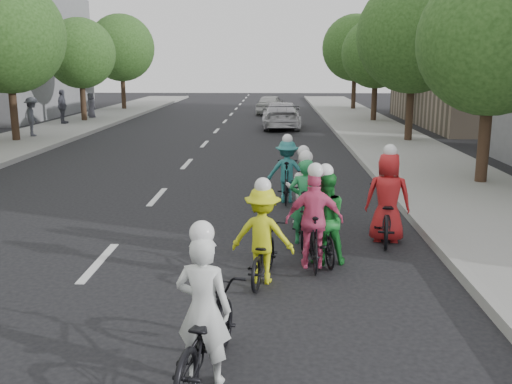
# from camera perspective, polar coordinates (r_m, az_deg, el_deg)

# --- Properties ---
(ground) EXTENTS (120.00, 120.00, 0.00)m
(ground) POSITION_cam_1_polar(r_m,az_deg,el_deg) (10.30, -15.45, -6.82)
(ground) COLOR black
(ground) RESTS_ON ground
(curb_left) EXTENTS (0.18, 80.00, 0.18)m
(curb_left) POSITION_cam_1_polar(r_m,az_deg,el_deg) (21.54, -23.07, 2.93)
(curb_left) COLOR #999993
(curb_left) RESTS_ON ground
(sidewalk_right) EXTENTS (4.00, 80.00, 0.15)m
(sidewalk_right) POSITION_cam_1_polar(r_m,az_deg,el_deg) (20.15, 16.19, 2.79)
(sidewalk_right) COLOR gray
(sidewalk_right) RESTS_ON ground
(curb_right) EXTENTS (0.18, 80.00, 0.18)m
(curb_right) POSITION_cam_1_polar(r_m,az_deg,el_deg) (19.76, 10.70, 2.93)
(curb_right) COLOR #999993
(curb_right) RESTS_ON ground
(bldg_se) EXTENTS (10.00, 14.00, 8.00)m
(bldg_se) POSITION_cam_1_polar(r_m,az_deg,el_deg) (35.69, 23.85, 12.65)
(bldg_se) COLOR gray
(bldg_se) RESTS_ON ground
(tree_l_3) EXTENTS (4.80, 4.80, 6.93)m
(tree_l_3) POSITION_cam_1_polar(r_m,az_deg,el_deg) (26.76, -23.65, 14.13)
(tree_l_3) COLOR black
(tree_l_3) RESTS_ON ground
(tree_l_4) EXTENTS (4.00, 4.00, 5.97)m
(tree_l_4) POSITION_cam_1_polar(r_m,az_deg,el_deg) (35.11, -17.18, 13.11)
(tree_l_4) COLOR black
(tree_l_4) RESTS_ON ground
(tree_l_5) EXTENTS (4.80, 4.80, 6.93)m
(tree_l_5) POSITION_cam_1_polar(r_m,az_deg,el_deg) (43.74, -13.34, 13.85)
(tree_l_5) COLOR black
(tree_l_5) RESTS_ON ground
(tree_r_0) EXTENTS (4.00, 4.00, 5.97)m
(tree_r_0) POSITION_cam_1_polar(r_m,az_deg,el_deg) (16.88, 22.59, 13.80)
(tree_r_0) COLOR black
(tree_r_0) RESTS_ON ground
(tree_r_1) EXTENTS (4.80, 4.80, 6.93)m
(tree_r_1) POSITION_cam_1_polar(r_m,az_deg,el_deg) (25.54, 15.51, 14.83)
(tree_r_1) COLOR black
(tree_r_1) RESTS_ON ground
(tree_r_2) EXTENTS (4.00, 4.00, 5.97)m
(tree_r_2) POSITION_cam_1_polar(r_m,az_deg,el_deg) (34.34, 11.94, 13.41)
(tree_r_2) COLOR black
(tree_r_2) RESTS_ON ground
(tree_r_3) EXTENTS (4.80, 4.80, 6.93)m
(tree_r_3) POSITION_cam_1_polar(r_m,az_deg,el_deg) (43.25, 9.90, 14.01)
(tree_r_3) COLOR black
(tree_r_3) RESTS_ON ground
(cyclist_0) EXTENTS (1.02, 1.97, 1.80)m
(cyclist_0) POSITION_cam_1_polar(r_m,az_deg,el_deg) (6.32, -5.14, -13.36)
(cyclist_0) COLOR black
(cyclist_0) RESTS_ON ground
(cyclist_1) EXTENTS (0.86, 1.56, 1.74)m
(cyclist_1) POSITION_cam_1_polar(r_m,az_deg,el_deg) (9.84, 6.82, -3.34)
(cyclist_1) COLOR black
(cyclist_1) RESTS_ON ground
(cyclist_2) EXTENTS (1.07, 1.70, 1.68)m
(cyclist_2) POSITION_cam_1_polar(r_m,az_deg,el_deg) (8.94, 0.67, -5.19)
(cyclist_2) COLOR black
(cyclist_2) RESTS_ON ground
(cyclist_3) EXTENTS (0.97, 1.55, 1.79)m
(cyclist_3) POSITION_cam_1_polar(r_m,az_deg,el_deg) (9.61, 5.81, -3.69)
(cyclist_3) COLOR black
(cyclist_3) RESTS_ON ground
(cyclist_4) EXTENTS (1.02, 2.03, 1.89)m
(cyclist_4) POSITION_cam_1_polar(r_m,az_deg,el_deg) (11.27, 12.94, -1.50)
(cyclist_4) COLOR black
(cyclist_4) RESTS_ON ground
(cyclist_5) EXTENTS (0.68, 1.82, 1.80)m
(cyclist_5) POSITION_cam_1_polar(r_m,az_deg,el_deg) (10.90, 4.89, -1.84)
(cyclist_5) COLOR black
(cyclist_5) RESTS_ON ground
(cyclist_6) EXTENTS (0.81, 1.66, 1.70)m
(cyclist_6) POSITION_cam_1_polar(r_m,az_deg,el_deg) (12.25, 4.68, -0.37)
(cyclist_6) COLOR black
(cyclist_6) RESTS_ON ground
(cyclist_7) EXTENTS (1.03, 1.77, 1.70)m
(cyclist_7) POSITION_cam_1_polar(r_m,az_deg,el_deg) (14.13, 3.11, 1.64)
(cyclist_7) COLOR black
(cyclist_7) RESTS_ON ground
(follow_car_lead) EXTENTS (2.02, 4.90, 1.42)m
(follow_car_lead) POSITION_cam_1_polar(r_m,az_deg,el_deg) (30.61, 2.54, 7.69)
(follow_car_lead) COLOR #B9B8BE
(follow_car_lead) RESTS_ON ground
(follow_car_trail) EXTENTS (2.18, 4.13, 1.34)m
(follow_car_trail) POSITION_cam_1_polar(r_m,az_deg,el_deg) (39.48, 1.47, 8.75)
(follow_car_trail) COLOR silver
(follow_car_trail) RESTS_ON ground
(spectator_0) EXTENTS (0.92, 1.27, 1.77)m
(spectator_0) POSITION_cam_1_polar(r_m,az_deg,el_deg) (27.97, -21.45, 7.03)
(spectator_0) COLOR #4B4D58
(spectator_0) RESTS_ON sidewalk_left
(spectator_1) EXTENTS (0.46, 1.09, 1.86)m
(spectator_1) POSITION_cam_1_polar(r_m,az_deg,el_deg) (33.40, -18.79, 8.09)
(spectator_1) COLOR #525360
(spectator_1) RESTS_ON sidewalk_left
(spectator_2) EXTENTS (0.55, 0.78, 1.51)m
(spectator_2) POSITION_cam_1_polar(r_m,az_deg,el_deg) (36.83, -16.18, 8.35)
(spectator_2) COLOR #545260
(spectator_2) RESTS_ON sidewalk_left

